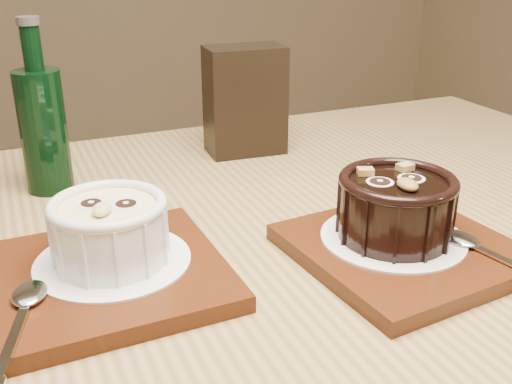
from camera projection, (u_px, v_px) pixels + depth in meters
table at (224, 342)px, 0.57m from camera, size 1.26×0.89×0.75m
tray_left at (113, 275)px, 0.50m from camera, size 0.20×0.20×0.01m
doily_left at (113, 260)px, 0.50m from camera, size 0.13×0.13×0.00m
ramekin_white at (110, 228)px, 0.49m from camera, size 0.10×0.10×0.06m
spoon_left at (19, 320)px, 0.42m from camera, size 0.05×0.14×0.01m
tray_right at (403, 249)px, 0.54m from camera, size 0.21×0.21×0.01m
doily_right at (393, 237)px, 0.54m from camera, size 0.13×0.13×0.00m
ramekin_dark at (396, 204)px, 0.53m from camera, size 0.10×0.10×0.06m
spoon_right at (495, 254)px, 0.51m from camera, size 0.06×0.14×0.01m
condiment_stand at (245, 101)px, 0.78m from camera, size 0.10×0.06×0.14m
green_bottle at (43, 127)px, 0.66m from camera, size 0.05×0.05×0.19m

